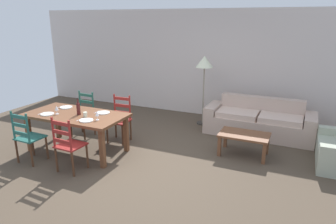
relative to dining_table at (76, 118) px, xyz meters
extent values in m
cube|color=#4C3E30|center=(1.21, 0.03, -0.67)|extent=(9.60, 9.60, 0.02)
cube|color=beige|center=(1.21, 3.33, 0.69)|extent=(9.60, 0.16, 2.70)
cube|color=brown|center=(0.00, 0.00, 0.06)|extent=(1.90, 0.96, 0.05)
cube|color=brown|center=(-0.85, -0.38, -0.31)|extent=(0.08, 0.08, 0.70)
cube|color=brown|center=(0.85, -0.38, -0.31)|extent=(0.08, 0.08, 0.70)
cube|color=brown|center=(-0.85, 0.38, -0.31)|extent=(0.08, 0.08, 0.70)
cube|color=brown|center=(0.85, 0.38, -0.31)|extent=(0.08, 0.08, 0.70)
cube|color=#225B52|center=(-0.46, -0.68, -0.22)|extent=(0.43, 0.41, 0.03)
cylinder|color=#4F2F1C|center=(-0.63, -0.51, -0.45)|extent=(0.04, 0.04, 0.43)
cylinder|color=#4F2F1C|center=(-0.27, -0.52, -0.45)|extent=(0.04, 0.04, 0.43)
cylinder|color=#4F2F1C|center=(-0.64, -0.85, -0.45)|extent=(0.04, 0.04, 0.43)
cylinder|color=#4F2F1C|center=(-0.28, -0.86, -0.45)|extent=(0.04, 0.04, 0.43)
cylinder|color=#225B52|center=(-0.64, -0.85, 0.05)|extent=(0.04, 0.04, 0.50)
cylinder|color=#225B52|center=(-0.28, -0.86, 0.05)|extent=(0.04, 0.04, 0.50)
cube|color=#225B52|center=(-0.46, -0.85, -0.08)|extent=(0.38, 0.03, 0.06)
cube|color=#225B52|center=(-0.46, -0.85, 0.07)|extent=(0.38, 0.03, 0.06)
cube|color=#225B52|center=(-0.46, -0.85, 0.22)|extent=(0.38, 0.03, 0.06)
cube|color=maroon|center=(0.43, -0.66, -0.22)|extent=(0.44, 0.42, 0.03)
cylinder|color=#4F2F1C|center=(0.26, -0.48, -0.45)|extent=(0.04, 0.04, 0.43)
cylinder|color=#4F2F1C|center=(0.62, -0.50, -0.45)|extent=(0.04, 0.04, 0.43)
cylinder|color=#4F2F1C|center=(0.24, -0.82, -0.45)|extent=(0.04, 0.04, 0.43)
cylinder|color=#4F2F1C|center=(0.60, -0.84, -0.45)|extent=(0.04, 0.04, 0.43)
cylinder|color=maroon|center=(0.24, -0.82, 0.05)|extent=(0.04, 0.04, 0.50)
cylinder|color=maroon|center=(0.60, -0.84, 0.05)|extent=(0.04, 0.04, 0.50)
cube|color=maroon|center=(0.42, -0.83, -0.08)|extent=(0.38, 0.04, 0.06)
cube|color=maroon|center=(0.42, -0.83, 0.07)|extent=(0.38, 0.04, 0.06)
cube|color=maroon|center=(0.42, -0.83, 0.22)|extent=(0.38, 0.04, 0.06)
cube|color=#255A49|center=(-0.43, 0.67, -0.22)|extent=(0.43, 0.41, 0.03)
cylinder|color=#4F2F1C|center=(-0.25, 0.49, -0.45)|extent=(0.04, 0.04, 0.43)
cylinder|color=#4F2F1C|center=(-0.61, 0.50, -0.45)|extent=(0.04, 0.04, 0.43)
cylinder|color=#4F2F1C|center=(-0.24, 0.83, -0.45)|extent=(0.04, 0.04, 0.43)
cylinder|color=#4F2F1C|center=(-0.60, 0.84, -0.45)|extent=(0.04, 0.04, 0.43)
cylinder|color=#255A49|center=(-0.24, 0.83, 0.05)|extent=(0.04, 0.04, 0.50)
cylinder|color=#255A49|center=(-0.60, 0.84, 0.05)|extent=(0.04, 0.04, 0.50)
cube|color=#255A49|center=(-0.42, 0.84, -0.08)|extent=(0.38, 0.04, 0.06)
cube|color=#255A49|center=(-0.42, 0.84, 0.07)|extent=(0.38, 0.04, 0.06)
cube|color=#255A49|center=(-0.42, 0.84, 0.22)|extent=(0.38, 0.04, 0.06)
cube|color=maroon|center=(0.46, 0.73, -0.22)|extent=(0.44, 0.42, 0.03)
cylinder|color=#4F2F1C|center=(0.65, 0.57, -0.45)|extent=(0.04, 0.04, 0.43)
cylinder|color=#4F2F1C|center=(0.29, 0.55, -0.45)|extent=(0.04, 0.04, 0.43)
cylinder|color=#4F2F1C|center=(0.63, 0.91, -0.45)|extent=(0.04, 0.04, 0.43)
cylinder|color=#4F2F1C|center=(0.27, 0.89, -0.45)|extent=(0.04, 0.04, 0.43)
cylinder|color=maroon|center=(0.63, 0.91, 0.05)|extent=(0.04, 0.04, 0.50)
cylinder|color=maroon|center=(0.27, 0.89, 0.05)|extent=(0.04, 0.04, 0.50)
cube|color=maroon|center=(0.45, 0.90, -0.08)|extent=(0.38, 0.04, 0.06)
cube|color=maroon|center=(0.45, 0.90, 0.07)|extent=(0.38, 0.04, 0.06)
cube|color=maroon|center=(0.45, 0.90, 0.22)|extent=(0.38, 0.04, 0.06)
cylinder|color=white|center=(-0.45, -0.25, 0.10)|extent=(0.24, 0.24, 0.02)
cube|color=silver|center=(-0.60, -0.25, 0.09)|extent=(0.02, 0.17, 0.01)
cylinder|color=white|center=(0.45, -0.25, 0.10)|extent=(0.24, 0.24, 0.02)
cube|color=silver|center=(0.30, -0.25, 0.09)|extent=(0.02, 0.17, 0.01)
cylinder|color=white|center=(-0.45, 0.25, 0.10)|extent=(0.24, 0.24, 0.02)
cube|color=silver|center=(-0.60, 0.25, 0.09)|extent=(0.02, 0.17, 0.01)
cylinder|color=white|center=(0.45, 0.25, 0.10)|extent=(0.24, 0.24, 0.02)
cube|color=silver|center=(0.30, 0.25, 0.09)|extent=(0.02, 0.17, 0.01)
cylinder|color=#471919|center=(0.09, -0.01, 0.20)|extent=(0.07, 0.07, 0.22)
cylinder|color=#471919|center=(0.09, -0.01, 0.35)|extent=(0.02, 0.02, 0.08)
cylinder|color=black|center=(0.09, -0.01, 0.39)|extent=(0.03, 0.03, 0.02)
cylinder|color=white|center=(-0.30, -0.15, 0.09)|extent=(0.06, 0.06, 0.01)
cylinder|color=white|center=(-0.30, -0.15, 0.13)|extent=(0.01, 0.01, 0.07)
cone|color=white|center=(-0.30, -0.15, 0.21)|extent=(0.06, 0.06, 0.08)
cylinder|color=white|center=(0.60, -0.13, 0.09)|extent=(0.06, 0.06, 0.01)
cylinder|color=white|center=(0.60, -0.13, 0.13)|extent=(0.01, 0.01, 0.07)
cone|color=white|center=(0.60, -0.13, 0.21)|extent=(0.06, 0.06, 0.08)
cylinder|color=beige|center=(0.28, -0.07, 0.13)|extent=(0.07, 0.07, 0.09)
cube|color=#BFA290|center=(3.03, 2.28, -0.46)|extent=(1.81, 0.82, 0.40)
cube|color=#BFA290|center=(3.04, 2.58, -0.26)|extent=(1.80, 0.22, 0.80)
cube|color=#BFA290|center=(4.05, 2.26, -0.37)|extent=(0.25, 0.80, 0.58)
cube|color=#BFA290|center=(2.01, 2.29, -0.37)|extent=(0.25, 0.80, 0.58)
cube|color=beige|center=(3.48, 2.22, -0.20)|extent=(0.87, 0.65, 0.12)
cube|color=beige|center=(2.58, 2.23, -0.20)|extent=(0.87, 0.65, 0.12)
cube|color=brown|center=(2.94, 1.13, -0.26)|extent=(0.90, 0.56, 0.04)
cube|color=brown|center=(2.54, 0.90, -0.47)|extent=(0.06, 0.06, 0.38)
cube|color=brown|center=(3.34, 0.90, -0.47)|extent=(0.06, 0.06, 0.38)
cube|color=brown|center=(2.54, 1.36, -0.47)|extent=(0.06, 0.06, 0.38)
cube|color=brown|center=(3.34, 1.36, -0.47)|extent=(0.06, 0.06, 0.38)
cylinder|color=#332D28|center=(1.68, 2.53, -0.65)|extent=(0.28, 0.28, 0.03)
cylinder|color=gray|center=(1.68, 2.53, 0.04)|extent=(0.03, 0.03, 1.35)
cone|color=beige|center=(1.68, 2.53, 0.85)|extent=(0.40, 0.40, 0.26)
camera|label=1|loc=(3.82, -4.26, 1.79)|focal=32.69mm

